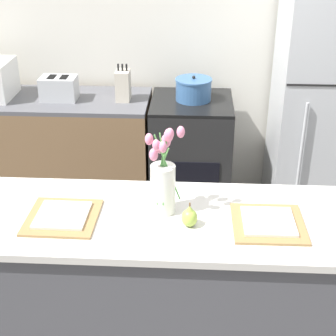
{
  "coord_description": "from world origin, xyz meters",
  "views": [
    {
      "loc": [
        0.13,
        -1.98,
        2.2
      ],
      "look_at": [
        0.0,
        0.25,
        1.04
      ],
      "focal_mm": 55.0,
      "sensor_mm": 36.0,
      "label": 1
    }
  ],
  "objects": [
    {
      "name": "kitchen_island",
      "position": [
        0.0,
        0.0,
        0.46
      ],
      "size": [
        1.8,
        0.66,
        0.92
      ],
      "color": "#4C4C51",
      "rests_on": "ground_plane"
    },
    {
      "name": "cooking_pot",
      "position": [
        0.11,
        1.62,
        0.99
      ],
      "size": [
        0.27,
        0.27,
        0.18
      ],
      "color": "#386093",
      "rests_on": "stove_range"
    },
    {
      "name": "plate_setting_left",
      "position": [
        -0.46,
        -0.04,
        0.93
      ],
      "size": [
        0.32,
        0.32,
        0.02
      ],
      "color": "olive",
      "rests_on": "kitchen_island"
    },
    {
      "name": "knife_block",
      "position": [
        -0.4,
        1.59,
        1.02
      ],
      "size": [
        0.1,
        0.14,
        0.27
      ],
      "color": "beige",
      "rests_on": "back_counter"
    },
    {
      "name": "toaster",
      "position": [
        -0.87,
        1.57,
        0.99
      ],
      "size": [
        0.28,
        0.18,
        0.17
      ],
      "color": "#B7BABC",
      "rests_on": "back_counter"
    },
    {
      "name": "back_wall",
      "position": [
        0.0,
        2.0,
        1.35
      ],
      "size": [
        5.2,
        0.08,
        2.7
      ],
      "color": "silver",
      "rests_on": "ground_plane"
    },
    {
      "name": "back_counter",
      "position": [
        -1.06,
        1.6,
        0.45
      ],
      "size": [
        1.68,
        0.6,
        0.91
      ],
      "color": "brown",
      "rests_on": "ground_plane"
    },
    {
      "name": "pear_figurine",
      "position": [
        0.11,
        -0.07,
        0.97
      ],
      "size": [
        0.07,
        0.07,
        0.12
      ],
      "color": "#9EBC47",
      "rests_on": "kitchen_island"
    },
    {
      "name": "stove_range",
      "position": [
        0.1,
        1.6,
        0.45
      ],
      "size": [
        0.6,
        0.61,
        0.91
      ],
      "color": "black",
      "rests_on": "ground_plane"
    },
    {
      "name": "plate_setting_right",
      "position": [
        0.46,
        -0.04,
        0.93
      ],
      "size": [
        0.32,
        0.32,
        0.02
      ],
      "color": "olive",
      "rests_on": "kitchen_island"
    },
    {
      "name": "flower_vase",
      "position": [
        -0.01,
        0.05,
        1.09
      ],
      "size": [
        0.18,
        0.15,
        0.43
      ],
      "color": "silver",
      "rests_on": "kitchen_island"
    },
    {
      "name": "refrigerator",
      "position": [
        1.05,
        1.6,
        0.92
      ],
      "size": [
        0.68,
        0.67,
        1.85
      ],
      "color": "#B7BABC",
      "rests_on": "ground_plane"
    }
  ]
}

